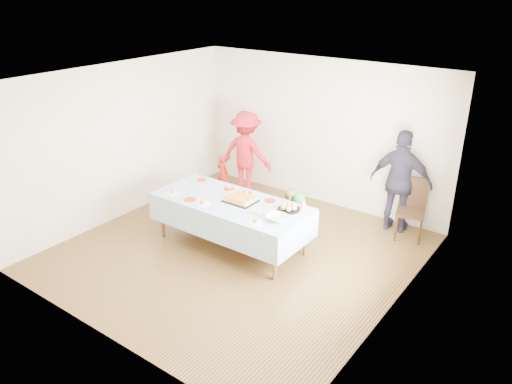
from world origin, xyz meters
TOP-DOWN VIEW (x-y plane):
  - ground at (0.00, 0.00)m, footprint 5.00×5.00m
  - room_walls at (0.05, 0.00)m, footprint 5.04×5.04m
  - party_table at (-0.21, 0.12)m, footprint 2.50×1.10m
  - birthday_cake at (-0.08, 0.19)m, footprint 0.48×0.37m
  - rolls_tray at (0.69, 0.37)m, footprint 0.34×0.34m
  - punch_bowl at (0.74, -0.02)m, footprint 0.31×0.31m
  - party_hat at (0.83, 0.56)m, footprint 0.10×0.10m
  - fork_pile at (0.39, -0.00)m, footprint 0.24×0.18m
  - plate_red_far_a at (-1.15, 0.49)m, footprint 0.16×0.16m
  - plate_red_far_b at (-0.53, 0.47)m, footprint 0.17×0.17m
  - plate_red_far_c at (-0.20, 0.49)m, footprint 0.18×0.18m
  - plate_red_far_d at (0.28, 0.48)m, footprint 0.17×0.17m
  - plate_red_near at (-0.75, -0.22)m, footprint 0.19×0.19m
  - plate_white_left at (-1.15, -0.20)m, footprint 0.20×0.20m
  - plate_white_mid at (-0.49, -0.22)m, footprint 0.24×0.24m
  - plate_white_right at (0.54, -0.26)m, footprint 0.20×0.20m
  - dining_chair at (1.96, 2.11)m, footprint 0.54×0.54m
  - toddler_left at (-1.74, 1.75)m, footprint 0.28×0.18m
  - toddler_mid at (0.53, 0.93)m, footprint 0.46×0.38m
  - toddler_right at (0.37, 0.90)m, footprint 0.47×0.40m
  - adult_left at (-1.33, 2.00)m, footprint 1.11×0.71m
  - adult_right at (1.70, 2.20)m, footprint 1.06×0.51m

SIDE VIEW (x-z plane):
  - ground at x=0.00m, z-range 0.00..0.00m
  - toddler_left at x=-1.74m, z-range 0.00..0.75m
  - toddler_mid at x=0.53m, z-range 0.00..0.82m
  - toddler_right at x=0.37m, z-range 0.00..0.86m
  - dining_chair at x=1.96m, z-range 0.06..1.07m
  - party_table at x=-0.21m, z-range 0.33..1.11m
  - plate_red_far_a at x=-1.15m, z-range 0.78..0.79m
  - plate_red_far_b at x=-0.53m, z-range 0.78..0.79m
  - plate_red_far_c at x=-0.20m, z-range 0.78..0.79m
  - plate_red_far_d at x=0.28m, z-range 0.78..0.79m
  - plate_red_near at x=-0.75m, z-range 0.78..0.79m
  - plate_white_left at x=-1.15m, z-range 0.78..0.79m
  - plate_white_mid at x=-0.49m, z-range 0.78..0.79m
  - plate_white_right at x=0.54m, z-range 0.78..0.79m
  - fork_pile at x=0.39m, z-range 0.78..0.85m
  - punch_bowl at x=0.74m, z-range 0.78..0.85m
  - birthday_cake at x=-0.08m, z-range 0.78..0.86m
  - adult_left at x=-1.33m, z-range 0.00..1.64m
  - rolls_tray at x=0.69m, z-range 0.77..0.87m
  - party_hat at x=0.83m, z-range 0.78..0.96m
  - adult_right at x=1.70m, z-range 0.00..1.75m
  - room_walls at x=0.05m, z-range 0.41..3.13m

